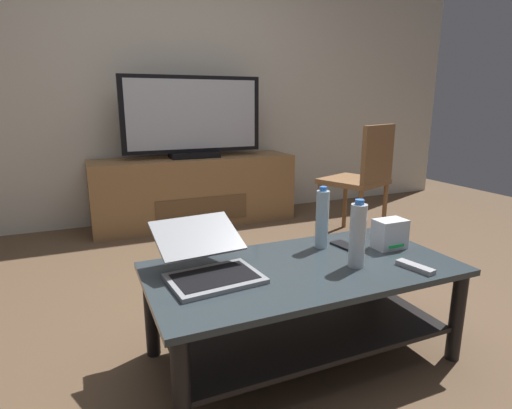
{
  "coord_description": "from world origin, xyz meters",
  "views": [
    {
      "loc": [
        -0.82,
        -1.73,
        1.09
      ],
      "look_at": [
        0.0,
        0.16,
        0.57
      ],
      "focal_mm": 28.96,
      "sensor_mm": 36.0,
      "label": 1
    }
  ],
  "objects_px": {
    "router_box": "(390,234)",
    "water_bottle_near": "(358,235)",
    "laptop": "(207,260)",
    "cell_phone": "(345,246)",
    "media_cabinet": "(195,191)",
    "tv_remote": "(415,267)",
    "dining_chair": "(363,175)",
    "television": "(193,119)",
    "coffee_table": "(303,294)",
    "water_bottle_far": "(322,219)"
  },
  "relations": [
    {
      "from": "coffee_table",
      "to": "television",
      "type": "relative_size",
      "value": 1.04
    },
    {
      "from": "coffee_table",
      "to": "cell_phone",
      "type": "relative_size",
      "value": 9.18
    },
    {
      "from": "router_box",
      "to": "water_bottle_far",
      "type": "distance_m",
      "value": 0.32
    },
    {
      "from": "water_bottle_near",
      "to": "dining_chair",
      "type": "bearing_deg",
      "value": 51.67
    },
    {
      "from": "router_box",
      "to": "media_cabinet",
      "type": "bearing_deg",
      "value": 98.94
    },
    {
      "from": "television",
      "to": "router_box",
      "type": "xyz_separation_m",
      "value": [
        0.34,
        -2.15,
        -0.45
      ]
    },
    {
      "from": "dining_chair",
      "to": "tv_remote",
      "type": "relative_size",
      "value": 5.77
    },
    {
      "from": "media_cabinet",
      "to": "cell_phone",
      "type": "height_order",
      "value": "media_cabinet"
    },
    {
      "from": "laptop",
      "to": "water_bottle_near",
      "type": "height_order",
      "value": "water_bottle_near"
    },
    {
      "from": "media_cabinet",
      "to": "laptop",
      "type": "relative_size",
      "value": 4.08
    },
    {
      "from": "dining_chair",
      "to": "router_box",
      "type": "height_order",
      "value": "dining_chair"
    },
    {
      "from": "television",
      "to": "tv_remote",
      "type": "distance_m",
      "value": 2.46
    },
    {
      "from": "media_cabinet",
      "to": "router_box",
      "type": "relative_size",
      "value": 12.4
    },
    {
      "from": "tv_remote",
      "to": "coffee_table",
      "type": "bearing_deg",
      "value": 139.91
    },
    {
      "from": "media_cabinet",
      "to": "tv_remote",
      "type": "distance_m",
      "value": 2.44
    },
    {
      "from": "television",
      "to": "router_box",
      "type": "distance_m",
      "value": 2.22
    },
    {
      "from": "dining_chair",
      "to": "router_box",
      "type": "xyz_separation_m",
      "value": [
        -0.76,
        -1.19,
        -0.03
      ]
    },
    {
      "from": "router_box",
      "to": "water_bottle_far",
      "type": "xyz_separation_m",
      "value": [
        -0.28,
        0.14,
        0.07
      ]
    },
    {
      "from": "router_box",
      "to": "tv_remote",
      "type": "distance_m",
      "value": 0.26
    },
    {
      "from": "media_cabinet",
      "to": "water_bottle_near",
      "type": "height_order",
      "value": "water_bottle_near"
    },
    {
      "from": "television",
      "to": "cell_phone",
      "type": "xyz_separation_m",
      "value": [
        0.16,
        -2.06,
        -0.52
      ]
    },
    {
      "from": "television",
      "to": "laptop",
      "type": "distance_m",
      "value": 2.22
    },
    {
      "from": "media_cabinet",
      "to": "dining_chair",
      "type": "height_order",
      "value": "dining_chair"
    },
    {
      "from": "coffee_table",
      "to": "dining_chair",
      "type": "bearing_deg",
      "value": 44.79
    },
    {
      "from": "coffee_table",
      "to": "laptop",
      "type": "distance_m",
      "value": 0.44
    },
    {
      "from": "laptop",
      "to": "router_box",
      "type": "bearing_deg",
      "value": -2.74
    },
    {
      "from": "water_bottle_near",
      "to": "tv_remote",
      "type": "distance_m",
      "value": 0.27
    },
    {
      "from": "router_box",
      "to": "water_bottle_near",
      "type": "bearing_deg",
      "value": -156.3
    },
    {
      "from": "cell_phone",
      "to": "water_bottle_far",
      "type": "bearing_deg",
      "value": 149.94
    },
    {
      "from": "coffee_table",
      "to": "router_box",
      "type": "bearing_deg",
      "value": 4.16
    },
    {
      "from": "media_cabinet",
      "to": "dining_chair",
      "type": "bearing_deg",
      "value": -41.92
    },
    {
      "from": "water_bottle_far",
      "to": "tv_remote",
      "type": "relative_size",
      "value": 1.81
    },
    {
      "from": "tv_remote",
      "to": "dining_chair",
      "type": "bearing_deg",
      "value": 47.85
    },
    {
      "from": "router_box",
      "to": "cell_phone",
      "type": "distance_m",
      "value": 0.21
    },
    {
      "from": "television",
      "to": "water_bottle_near",
      "type": "bearing_deg",
      "value": -88.39
    },
    {
      "from": "media_cabinet",
      "to": "cell_phone",
      "type": "relative_size",
      "value": 12.89
    },
    {
      "from": "media_cabinet",
      "to": "water_bottle_far",
      "type": "distance_m",
      "value": 2.05
    },
    {
      "from": "media_cabinet",
      "to": "television",
      "type": "xyz_separation_m",
      "value": [
        0.0,
        -0.02,
        0.64
      ]
    },
    {
      "from": "cell_phone",
      "to": "media_cabinet",
      "type": "bearing_deg",
      "value": 85.84
    },
    {
      "from": "television",
      "to": "dining_chair",
      "type": "height_order",
      "value": "television"
    },
    {
      "from": "laptop",
      "to": "water_bottle_far",
      "type": "xyz_separation_m",
      "value": [
        0.58,
        0.09,
        0.08
      ]
    },
    {
      "from": "water_bottle_near",
      "to": "laptop",
      "type": "bearing_deg",
      "value": 164.5
    },
    {
      "from": "water_bottle_near",
      "to": "water_bottle_far",
      "type": "bearing_deg",
      "value": 91.56
    },
    {
      "from": "coffee_table",
      "to": "television",
      "type": "bearing_deg",
      "value": 86.54
    },
    {
      "from": "media_cabinet",
      "to": "laptop",
      "type": "xyz_separation_m",
      "value": [
        -0.53,
        -2.13,
        0.18
      ]
    },
    {
      "from": "water_bottle_far",
      "to": "tv_remote",
      "type": "bearing_deg",
      "value": -61.38
    },
    {
      "from": "router_box",
      "to": "water_bottle_near",
      "type": "xyz_separation_m",
      "value": [
        -0.28,
        -0.12,
        0.07
      ]
    },
    {
      "from": "router_box",
      "to": "tv_remote",
      "type": "height_order",
      "value": "router_box"
    },
    {
      "from": "dining_chair",
      "to": "router_box",
      "type": "distance_m",
      "value": 1.41
    },
    {
      "from": "laptop",
      "to": "cell_phone",
      "type": "distance_m",
      "value": 0.69
    }
  ]
}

